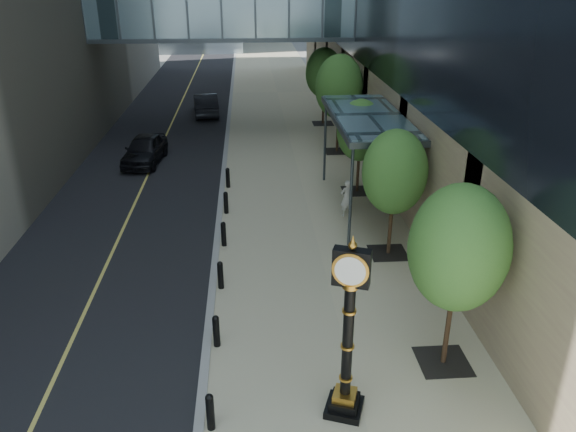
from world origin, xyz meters
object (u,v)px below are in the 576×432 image
object	(u,v)px
car_near	(145,149)
car_far	(206,104)
street_clock	(348,343)
pedestrian	(347,198)

from	to	relation	value
car_near	car_far	xyz separation A→B (m)	(2.70, 11.07, 0.02)
street_clock	car_near	distance (m)	21.52
street_clock	car_near	bearing A→B (deg)	131.87
street_clock	car_far	xyz separation A→B (m)	(-5.26, 31.02, -1.27)
pedestrian	car_near	xyz separation A→B (m)	(-9.99, 8.17, -0.09)
car_near	car_far	world-z (taller)	car_far
car_near	pedestrian	bearing A→B (deg)	-33.29
street_clock	car_near	size ratio (longest dim) A/B	1.03
pedestrian	car_near	distance (m)	12.91
car_far	street_clock	bearing A→B (deg)	93.15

